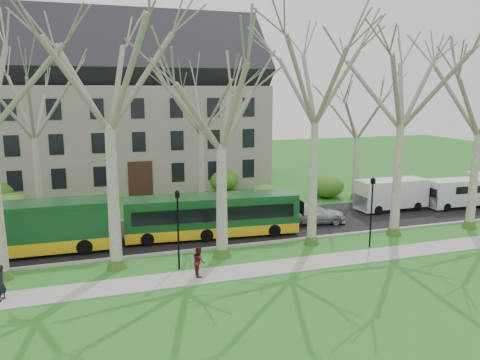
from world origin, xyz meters
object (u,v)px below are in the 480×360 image
object	(u,v)px
pedestrian_a	(0,283)
pedestrian_b	(199,261)
van_a	(391,195)
van_b	(458,193)
bus_lead	(4,229)
bus_follow	(212,215)
sedan	(312,213)

from	to	relation	value
pedestrian_a	pedestrian_b	size ratio (longest dim) A/B	1.09
van_a	van_b	xyz separation A→B (m)	(5.75, -0.97, -0.07)
pedestrian_b	pedestrian_a	bearing A→B (deg)	90.57
bus_lead	pedestrian_a	bearing A→B (deg)	-82.49
bus_follow	pedestrian_b	xyz separation A→B (m)	(-2.38, -6.35, -0.63)
bus_lead	van_b	world-z (taller)	bus_lead
bus_follow	pedestrian_a	distance (m)	13.36
sedan	pedestrian_b	bearing A→B (deg)	137.17
sedan	bus_follow	bearing A→B (deg)	107.94
bus_lead	pedestrian_b	distance (m)	12.00
bus_lead	bus_follow	size ratio (longest dim) A/B	1.12
van_a	pedestrian_b	xyz separation A→B (m)	(-17.85, -8.62, -0.46)
bus_follow	van_a	bearing A→B (deg)	13.00
sedan	pedestrian_b	size ratio (longest dim) A/B	3.09
bus_lead	sedan	size ratio (longest dim) A/B	2.59
van_a	pedestrian_a	size ratio (longest dim) A/B	3.33
sedan	pedestrian_a	size ratio (longest dim) A/B	2.83
bus_lead	pedestrian_b	xyz separation A→B (m)	(10.08, -6.46, -0.79)
sedan	van_a	world-z (taller)	van_a
bus_follow	van_a	distance (m)	15.64
van_b	bus_follow	bearing A→B (deg)	-174.20
bus_lead	van_b	xyz separation A→B (m)	(33.69, 1.18, -0.40)
pedestrian_a	pedestrian_b	distance (m)	9.33
sedan	van_b	distance (m)	13.51
sedan	pedestrian_a	xyz separation A→B (m)	(-19.44, -7.22, 0.15)
van_a	pedestrian_a	world-z (taller)	van_a
bus_follow	pedestrian_a	world-z (taller)	bus_follow
bus_lead	van_b	distance (m)	33.71
pedestrian_a	pedestrian_b	xyz separation A→B (m)	(9.33, 0.04, -0.07)
van_a	pedestrian_b	world-z (taller)	van_a
bus_follow	pedestrian_b	world-z (taller)	bus_follow
sedan	pedestrian_a	distance (m)	20.74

